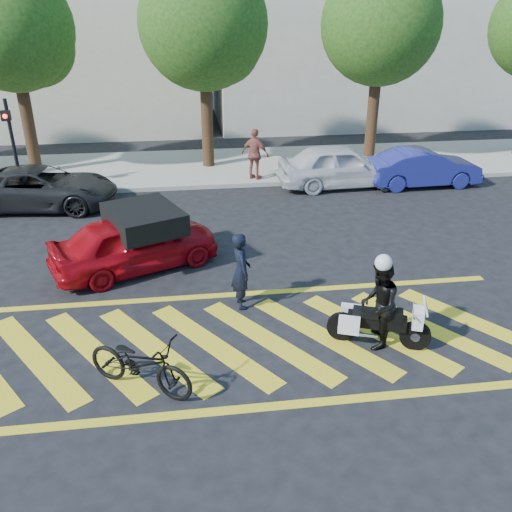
{
  "coord_description": "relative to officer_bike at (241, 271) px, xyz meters",
  "views": [
    {
      "loc": [
        -0.94,
        -8.78,
        6.1
      ],
      "look_at": [
        0.47,
        1.67,
        1.05
      ],
      "focal_mm": 38.0,
      "sensor_mm": 36.0,
      "label": 1
    }
  ],
  "objects": [
    {
      "name": "tree_center",
      "position": [
        0.01,
        10.66,
        4.24
      ],
      "size": [
        4.6,
        4.6,
        7.56
      ],
      "color": "black",
      "rests_on": "ground"
    },
    {
      "name": "building_right",
      "position": [
        8.88,
        19.59,
        4.65
      ],
      "size": [
        16.0,
        8.0,
        11.0
      ],
      "primitive_type": "cube",
      "color": "beige",
      "rests_on": "ground"
    },
    {
      "name": "crosswalk",
      "position": [
        -0.16,
        -1.41,
        -0.85
      ],
      "size": [
        12.33,
        4.0,
        0.01
      ],
      "color": "yellow",
      "rests_on": "ground"
    },
    {
      "name": "parked_right",
      "position": [
        7.32,
        7.49,
        -0.2
      ],
      "size": [
        4.03,
        1.51,
        1.31
      ],
      "primitive_type": "imported",
      "rotation": [
        0.0,
        0.0,
        1.6
      ],
      "color": "navy",
      "rests_on": "ground"
    },
    {
      "name": "parked_mid_right",
      "position": [
        4.38,
        7.79,
        -0.1
      ],
      "size": [
        4.49,
        1.99,
        1.5
      ],
      "primitive_type": "imported",
      "rotation": [
        0.0,
        0.0,
        1.62
      ],
      "color": "silver",
      "rests_on": "ground"
    },
    {
      "name": "police_motorcycle",
      "position": [
        2.42,
        -1.79,
        -0.38
      ],
      "size": [
        1.88,
        1.02,
        0.87
      ],
      "rotation": [
        0.0,
        0.0,
        -0.37
      ],
      "color": "black",
      "rests_on": "ground"
    },
    {
      "name": "officer_moto",
      "position": [
        2.41,
        -1.8,
        0.03
      ],
      "size": [
        0.94,
        1.05,
        1.77
      ],
      "primitive_type": "imported",
      "rotation": [
        0.0,
        0.0,
        -1.94
      ],
      "color": "black",
      "rests_on": "ground"
    },
    {
      "name": "building_left",
      "position": [
        -8.12,
        19.59,
        4.15
      ],
      "size": [
        16.0,
        8.0,
        10.0
      ],
      "primitive_type": "cube",
      "color": "beige",
      "rests_on": "ground"
    },
    {
      "name": "parked_mid_left",
      "position": [
        -5.62,
        6.99,
        -0.2
      ],
      "size": [
        4.9,
        2.68,
        1.3
      ],
      "primitive_type": "imported",
      "rotation": [
        0.0,
        0.0,
        1.46
      ],
      "color": "black",
      "rests_on": "ground"
    },
    {
      "name": "officer_bike",
      "position": [
        0.0,
        0.0,
        0.0
      ],
      "size": [
        0.48,
        0.67,
        1.71
      ],
      "primitive_type": "imported",
      "rotation": [
        0.0,
        0.0,
        1.69
      ],
      "color": "black",
      "rests_on": "ground"
    },
    {
      "name": "signal_pole",
      "position": [
        -6.62,
        8.33,
        1.06
      ],
      "size": [
        0.28,
        0.43,
        3.2
      ],
      "color": "black",
      "rests_on": "ground"
    },
    {
      "name": "bicycle",
      "position": [
        -2.0,
        -2.55,
        -0.32
      ],
      "size": [
        2.09,
        1.66,
        1.06
      ],
      "primitive_type": "imported",
      "rotation": [
        0.0,
        0.0,
        1.02
      ],
      "color": "black",
      "rests_on": "ground"
    },
    {
      "name": "sidewalk",
      "position": [
        -0.12,
        10.59,
        -0.78
      ],
      "size": [
        60.0,
        5.0,
        0.15
      ],
      "primitive_type": "cube",
      "color": "#9E998E",
      "rests_on": "ground"
    },
    {
      "name": "pedestrian_right",
      "position": [
        1.45,
        8.59,
        0.2
      ],
      "size": [
        1.12,
        0.97,
        1.81
      ],
      "primitive_type": "imported",
      "rotation": [
        0.0,
        0.0,
        2.54
      ],
      "color": "#9D5347",
      "rests_on": "sidewalk"
    },
    {
      "name": "red_convertible",
      "position": [
        -2.37,
        2.16,
        -0.16
      ],
      "size": [
        4.37,
        3.11,
        1.38
      ],
      "primitive_type": "imported",
      "rotation": [
        0.0,
        0.0,
        1.98
      ],
      "color": "#A20710",
      "rests_on": "ground"
    },
    {
      "name": "tree_right",
      "position": [
        6.51,
        10.66,
        4.19
      ],
      "size": [
        4.4,
        4.4,
        7.41
      ],
      "color": "black",
      "rests_on": "ground"
    },
    {
      "name": "ground",
      "position": [
        -0.12,
        -1.41,
        -0.85
      ],
      "size": [
        90.0,
        90.0,
        0.0
      ],
      "primitive_type": "plane",
      "color": "black",
      "rests_on": "ground"
    },
    {
      "name": "tree_left",
      "position": [
        -6.49,
        10.66,
        4.14
      ],
      "size": [
        4.2,
        4.2,
        7.26
      ],
      "color": "black",
      "rests_on": "ground"
    }
  ]
}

